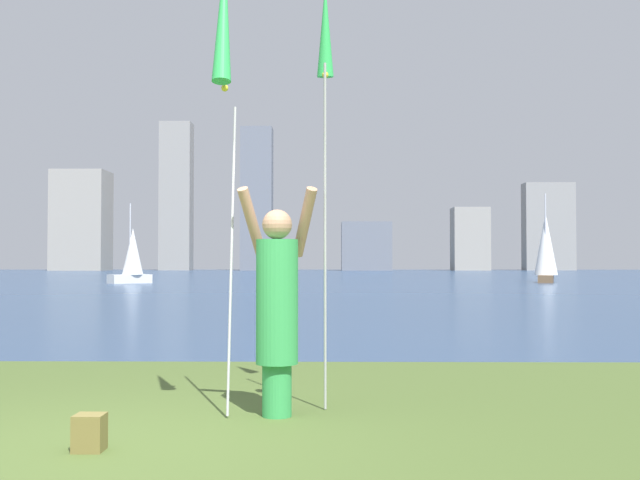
% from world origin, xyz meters
% --- Properties ---
extents(ground, '(120.00, 138.00, 0.12)m').
position_xyz_m(ground, '(0.00, 50.95, -0.06)').
color(ground, '#475B28').
extents(person, '(0.74, 0.55, 2.03)m').
position_xyz_m(person, '(1.24, 1.17, 1.00)').
color(person, green).
rests_on(person, ground).
extents(kite_flag_left, '(0.16, 0.99, 4.04)m').
position_xyz_m(kite_flag_left, '(0.81, 0.77, 3.34)').
color(kite_flag_left, '#B2B2B7').
rests_on(kite_flag_left, ground).
extents(kite_flag_right, '(0.16, 0.65, 4.03)m').
position_xyz_m(kite_flag_right, '(1.66, 1.63, 3.43)').
color(kite_flag_right, '#B2B2B7').
rests_on(kite_flag_right, ground).
extents(bag, '(0.21, 0.20, 0.26)m').
position_xyz_m(bag, '(-0.02, -0.08, 0.13)').
color(bag, olive).
rests_on(bag, ground).
extents(sailboat_2, '(2.57, 2.49, 4.95)m').
position_xyz_m(sailboat_2, '(-10.62, 41.28, 1.61)').
color(sailboat_2, silver).
rests_on(sailboat_2, ground).
extents(sailboat_4, '(1.85, 3.06, 5.71)m').
position_xyz_m(sailboat_4, '(15.52, 43.29, 2.20)').
color(sailboat_4, brown).
rests_on(sailboat_4, ground).
extents(skyline_tower_0, '(7.76, 6.20, 14.80)m').
position_xyz_m(skyline_tower_0, '(-35.39, 106.44, 7.40)').
color(skyline_tower_0, gray).
rests_on(skyline_tower_0, ground).
extents(skyline_tower_1, '(4.68, 3.49, 22.50)m').
position_xyz_m(skyline_tower_1, '(-21.80, 109.18, 11.25)').
color(skyline_tower_1, gray).
rests_on(skyline_tower_1, ground).
extents(skyline_tower_2, '(4.69, 3.58, 21.52)m').
position_xyz_m(skyline_tower_2, '(-9.42, 108.09, 10.76)').
color(skyline_tower_2, slate).
rests_on(skyline_tower_2, ground).
extents(skyline_tower_3, '(7.38, 5.47, 7.21)m').
position_xyz_m(skyline_tower_3, '(7.01, 107.83, 3.60)').
color(skyline_tower_3, slate).
rests_on(skyline_tower_3, ground).
extents(skyline_tower_4, '(5.37, 4.43, 9.43)m').
position_xyz_m(skyline_tower_4, '(22.68, 108.60, 4.71)').
color(skyline_tower_4, gray).
rests_on(skyline_tower_4, ground).
extents(skyline_tower_5, '(7.43, 3.14, 13.21)m').
position_xyz_m(skyline_tower_5, '(34.68, 109.53, 6.61)').
color(skyline_tower_5, gray).
rests_on(skyline_tower_5, ground).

